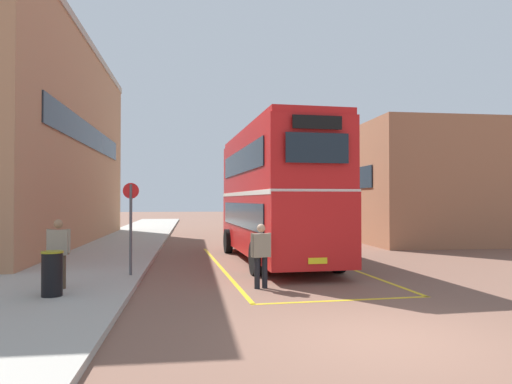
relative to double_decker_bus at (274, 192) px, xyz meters
name	(u,v)px	position (x,y,z in m)	size (l,w,h in m)	color
ground_plane	(260,248)	(0.15, 4.71, -2.51)	(135.60, 135.60, 0.00)	brown
sidewalk_left	(123,244)	(-6.35, 7.11, -2.44)	(4.00, 57.60, 0.14)	#A39E93
brick_building_left	(28,142)	(-10.88, 7.21, 2.54)	(5.99, 20.16, 10.10)	#AD7A56
depot_building_right	(400,186)	(9.84, 10.86, 0.55)	(8.46, 15.97, 6.13)	#9E6647
double_decker_bus	(274,192)	(0.00, 0.00, 0.00)	(3.27, 9.84, 4.75)	black
single_deck_bus	(268,208)	(2.74, 18.55, -0.87)	(3.53, 9.71, 3.02)	black
pedestrian_boarding	(261,251)	(-1.25, -5.12, -1.58)	(0.54, 0.32, 1.62)	black
pedestrian_waiting_near	(58,249)	(-6.09, -5.27, -1.44)	(0.55, 0.25, 1.63)	#473828
litter_bin	(52,274)	(-5.98, -6.14, -1.88)	(0.46, 0.46, 0.98)	black
bus_stop_sign	(131,219)	(-4.66, -3.41, -0.82)	(0.44, 0.08, 2.56)	#4C4C51
bay_marking_yellow	(286,268)	(0.05, -1.85, -2.51)	(4.91, 11.96, 0.01)	gold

